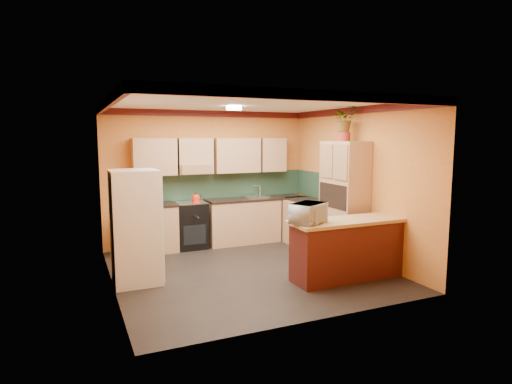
% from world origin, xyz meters
% --- Properties ---
extents(room_shell, '(4.24, 4.24, 2.72)m').
position_xyz_m(room_shell, '(0.02, 0.28, 2.09)').
color(room_shell, black).
rests_on(room_shell, ground).
extents(base_cabinets_back, '(3.65, 0.60, 0.88)m').
position_xyz_m(base_cabinets_back, '(0.15, 1.80, 0.44)').
color(base_cabinets_back, tan).
rests_on(base_cabinets_back, ground).
extents(countertop_back, '(3.65, 0.62, 0.04)m').
position_xyz_m(countertop_back, '(0.15, 1.80, 0.90)').
color(countertop_back, black).
rests_on(countertop_back, base_cabinets_back).
extents(stove, '(0.58, 0.58, 0.91)m').
position_xyz_m(stove, '(-0.47, 1.80, 0.46)').
color(stove, black).
rests_on(stove, ground).
extents(kettle, '(0.21, 0.21, 0.18)m').
position_xyz_m(kettle, '(-0.37, 1.75, 1.00)').
color(kettle, red).
rests_on(kettle, stove).
extents(sink, '(0.48, 0.40, 0.03)m').
position_xyz_m(sink, '(0.93, 1.80, 0.94)').
color(sink, silver).
rests_on(sink, countertop_back).
extents(base_cabinets_right, '(0.60, 0.80, 0.88)m').
position_xyz_m(base_cabinets_right, '(1.80, 1.23, 0.44)').
color(base_cabinets_right, tan).
rests_on(base_cabinets_right, ground).
extents(countertop_right, '(0.62, 0.80, 0.04)m').
position_xyz_m(countertop_right, '(1.80, 1.23, 0.90)').
color(countertop_right, black).
rests_on(countertop_right, base_cabinets_right).
extents(fridge, '(0.68, 0.66, 1.70)m').
position_xyz_m(fridge, '(-1.75, 0.13, 0.85)').
color(fridge, silver).
rests_on(fridge, ground).
extents(pantry, '(0.48, 0.90, 2.10)m').
position_xyz_m(pantry, '(1.85, -0.01, 1.05)').
color(pantry, tan).
rests_on(pantry, ground).
extents(fern_pot, '(0.22, 0.22, 0.16)m').
position_xyz_m(fern_pot, '(1.85, 0.04, 2.18)').
color(fern_pot, maroon).
rests_on(fern_pot, pantry).
extents(fern, '(0.50, 0.46, 0.47)m').
position_xyz_m(fern, '(1.85, 0.04, 2.50)').
color(fern, tan).
rests_on(fern, fern_pot).
extents(breakfast_bar, '(1.80, 0.55, 0.88)m').
position_xyz_m(breakfast_bar, '(1.28, -0.98, 0.44)').
color(breakfast_bar, '#511713').
rests_on(breakfast_bar, ground).
extents(bar_top, '(1.90, 0.65, 0.05)m').
position_xyz_m(bar_top, '(1.28, -0.98, 0.91)').
color(bar_top, tan).
rests_on(bar_top, breakfast_bar).
extents(microwave, '(0.64, 0.58, 0.30)m').
position_xyz_m(microwave, '(0.55, -0.98, 1.08)').
color(microwave, silver).
rests_on(microwave, bar_top).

